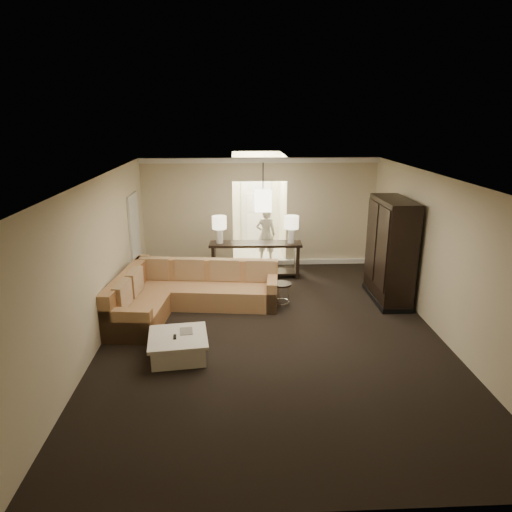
{
  "coord_description": "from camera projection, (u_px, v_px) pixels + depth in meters",
  "views": [
    {
      "loc": [
        -0.65,
        -7.57,
        3.81
      ],
      "look_at": [
        -0.23,
        1.2,
        1.09
      ],
      "focal_mm": 32.0,
      "sensor_mm": 36.0,
      "label": 1
    }
  ],
  "objects": [
    {
      "name": "drink_table",
      "position": [
        282.0,
        290.0,
        9.44
      ],
      "size": [
        0.39,
        0.39,
        0.49
      ],
      "rotation": [
        0.0,
        0.0,
        0.11
      ],
      "color": "black",
      "rests_on": "ground"
    },
    {
      "name": "side_door",
      "position": [
        135.0,
        239.0,
        10.61
      ],
      "size": [
        0.05,
        0.9,
        2.1
      ],
      "primitive_type": "cube",
      "color": "silver",
      "rests_on": "ground"
    },
    {
      "name": "wall_right",
      "position": [
        440.0,
        257.0,
        8.1
      ],
      "size": [
        0.04,
        8.0,
        2.8
      ],
      "primitive_type": "cube",
      "color": "beige",
      "rests_on": "ground"
    },
    {
      "name": "wall_left",
      "position": [
        98.0,
        262.0,
        7.83
      ],
      "size": [
        0.04,
        8.0,
        2.8
      ],
      "primitive_type": "cube",
      "color": "beige",
      "rests_on": "ground"
    },
    {
      "name": "ceiling",
      "position": [
        273.0,
        179.0,
        7.55
      ],
      "size": [
        6.0,
        8.0,
        0.02
      ],
      "primitive_type": "cube",
      "color": "white",
      "rests_on": "wall_back"
    },
    {
      "name": "table_lamp_right",
      "position": [
        291.0,
        225.0,
        10.88
      ],
      "size": [
        0.34,
        0.34,
        0.66
      ],
      "color": "silver",
      "rests_on": "console_table"
    },
    {
      "name": "coffee_table",
      "position": [
        178.0,
        346.0,
        7.46
      ],
      "size": [
        1.05,
        1.05,
        0.4
      ],
      "rotation": [
        0.0,
        0.0,
        0.12
      ],
      "color": "silver",
      "rests_on": "ground"
    },
    {
      "name": "wall_front",
      "position": [
        308.0,
        392.0,
        4.15
      ],
      "size": [
        6.0,
        0.04,
        2.8
      ],
      "primitive_type": "cube",
      "color": "beige",
      "rests_on": "ground"
    },
    {
      "name": "wall_back",
      "position": [
        260.0,
        212.0,
        11.78
      ],
      "size": [
        6.0,
        0.04,
        2.8
      ],
      "primitive_type": "cube",
      "color": "beige",
      "rests_on": "ground"
    },
    {
      "name": "crown_molding",
      "position": [
        260.0,
        160.0,
        11.34
      ],
      "size": [
        6.0,
        0.1,
        0.12
      ],
      "primitive_type": "cube",
      "color": "white",
      "rests_on": "wall_back"
    },
    {
      "name": "console_table",
      "position": [
        255.0,
        257.0,
        11.1
      ],
      "size": [
        2.24,
        0.58,
        0.86
      ],
      "rotation": [
        0.0,
        0.0,
        -0.03
      ],
      "color": "black",
      "rests_on": "ground"
    },
    {
      "name": "table_lamp_left",
      "position": [
        219.0,
        225.0,
        10.85
      ],
      "size": [
        0.34,
        0.34,
        0.66
      ],
      "color": "silver",
      "rests_on": "console_table"
    },
    {
      "name": "sectional_sofa",
      "position": [
        184.0,
        293.0,
        9.21
      ],
      "size": [
        3.27,
        2.51,
        0.91
      ],
      "rotation": [
        0.0,
        0.0,
        -0.11
      ],
      "color": "brown",
      "rests_on": "ground"
    },
    {
      "name": "pendant_light",
      "position": [
        263.0,
        200.0,
        10.38
      ],
      "size": [
        0.38,
        0.38,
        1.09
      ],
      "color": "black",
      "rests_on": "ceiling"
    },
    {
      "name": "foyer",
      "position": [
        257.0,
        206.0,
        13.09
      ],
      "size": [
        1.44,
        2.02,
        2.8
      ],
      "color": "beige",
      "rests_on": "ground"
    },
    {
      "name": "armoire",
      "position": [
        390.0,
        253.0,
        9.53
      ],
      "size": [
        0.65,
        1.52,
        2.19
      ],
      "color": "black",
      "rests_on": "ground"
    },
    {
      "name": "person",
      "position": [
        266.0,
        232.0,
        12.25
      ],
      "size": [
        0.59,
        0.41,
        1.61
      ],
      "primitive_type": "imported",
      "rotation": [
        0.0,
        0.0,
        3.11
      ],
      "color": "beige",
      "rests_on": "ground"
    },
    {
      "name": "ground",
      "position": [
        272.0,
        332.0,
        8.38
      ],
      "size": [
        8.0,
        8.0,
        0.0
      ],
      "primitive_type": "plane",
      "color": "black",
      "rests_on": "ground"
    },
    {
      "name": "baseboard",
      "position": [
        260.0,
        262.0,
        12.13
      ],
      "size": [
        6.0,
        0.1,
        0.12
      ],
      "primitive_type": "cube",
      "color": "white",
      "rests_on": "ground"
    }
  ]
}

